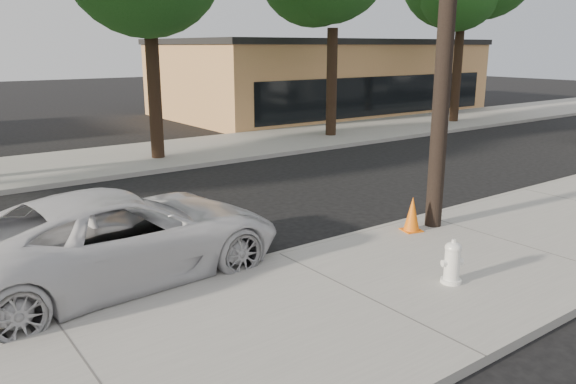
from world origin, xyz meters
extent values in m
plane|color=black|center=(0.00, 0.00, 0.00)|extent=(120.00, 120.00, 0.00)
cube|color=gray|center=(0.00, -4.30, 0.07)|extent=(90.00, 4.40, 0.15)
cube|color=gray|center=(0.00, 8.50, 0.07)|extent=(90.00, 5.00, 0.15)
cube|color=#9E9B93|center=(0.00, -2.10, 0.07)|extent=(90.00, 0.12, 0.16)
cube|color=tan|center=(16.00, 16.00, 2.00)|extent=(18.00, 10.00, 4.00)
cylinder|color=black|center=(3.60, -2.70, 4.65)|extent=(0.34, 0.34, 9.00)
cylinder|color=black|center=(2.00, 7.80, 2.53)|extent=(0.44, 0.44, 4.75)
cylinder|color=black|center=(10.00, 8.10, 2.35)|extent=(0.44, 0.44, 4.40)
cylinder|color=black|center=(18.00, 7.90, 2.45)|extent=(0.44, 0.44, 4.60)
imported|color=silver|center=(-2.62, -1.26, 0.77)|extent=(5.72, 2.91, 1.55)
cylinder|color=white|center=(1.46, -4.83, 0.18)|extent=(0.33, 0.33, 0.06)
cylinder|color=white|center=(1.46, -4.83, 0.44)|extent=(0.25, 0.25, 0.57)
ellipsoid|color=white|center=(1.46, -4.83, 0.74)|extent=(0.27, 0.27, 0.19)
cylinder|color=white|center=(1.46, -4.83, 0.49)|extent=(0.37, 0.24, 0.11)
cylinder|color=white|center=(1.46, -4.83, 0.49)|extent=(0.21, 0.23, 0.15)
cube|color=orange|center=(2.95, -2.68, 0.16)|extent=(0.45, 0.45, 0.02)
cone|color=orange|center=(2.95, -2.68, 0.51)|extent=(0.40, 0.40, 0.72)
camera|label=1|loc=(-5.60, -10.01, 3.83)|focal=35.00mm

